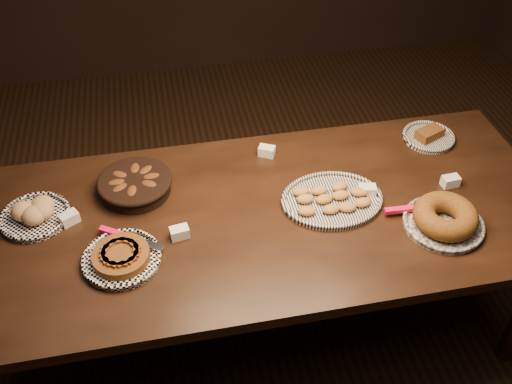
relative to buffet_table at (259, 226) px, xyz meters
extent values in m
plane|color=black|center=(0.00, 0.00, -0.68)|extent=(5.00, 5.00, 0.00)
cube|color=black|center=(0.00, 0.00, 0.05)|extent=(2.40, 1.00, 0.05)
cylinder|color=black|center=(-1.08, 0.38, -0.33)|extent=(0.08, 0.08, 0.70)
cylinder|color=black|center=(1.08, 0.38, -0.33)|extent=(0.08, 0.08, 0.70)
torus|color=white|center=(-0.54, -0.15, 0.09)|extent=(0.29, 0.29, 0.02)
cylinder|color=#4C2B0F|center=(-0.54, -0.15, 0.10)|extent=(0.21, 0.21, 0.03)
cube|color=#52250E|center=(-0.48, -0.15, 0.12)|extent=(0.02, 0.07, 0.01)
cube|color=#52250E|center=(-0.49, -0.12, 0.12)|extent=(0.05, 0.07, 0.01)
cube|color=#52250E|center=(-0.51, -0.10, 0.12)|extent=(0.07, 0.05, 0.01)
cube|color=#52250E|center=(-0.54, -0.09, 0.12)|extent=(0.07, 0.03, 0.01)
cube|color=#52250E|center=(-0.57, -0.10, 0.12)|extent=(0.07, 0.06, 0.01)
cube|color=#52250E|center=(-0.59, -0.13, 0.12)|extent=(0.04, 0.07, 0.01)
cube|color=#52250E|center=(-0.59, -0.16, 0.12)|extent=(0.04, 0.07, 0.01)
cube|color=#52250E|center=(-0.57, -0.19, 0.12)|extent=(0.07, 0.06, 0.01)
cube|color=#52250E|center=(-0.55, -0.20, 0.12)|extent=(0.07, 0.03, 0.01)
cube|color=#52250E|center=(-0.51, -0.20, 0.12)|extent=(0.07, 0.05, 0.01)
cube|color=#52250E|center=(-0.49, -0.18, 0.12)|extent=(0.06, 0.07, 0.01)
cube|color=#FD0C4E|center=(-0.56, -0.02, 0.10)|extent=(0.11, 0.09, 0.02)
cube|color=silver|center=(-0.45, -0.10, 0.10)|extent=(0.14, 0.11, 0.00)
torus|color=black|center=(0.30, 0.01, 0.09)|extent=(0.33, 0.33, 0.02)
ellipsoid|color=brown|center=(0.18, -0.05, 0.10)|extent=(0.08, 0.06, 0.03)
ellipsoid|color=brown|center=(0.27, -0.06, 0.10)|extent=(0.07, 0.05, 0.03)
ellipsoid|color=brown|center=(0.34, -0.06, 0.10)|extent=(0.08, 0.05, 0.03)
ellipsoid|color=brown|center=(0.41, -0.05, 0.10)|extent=(0.08, 0.05, 0.03)
ellipsoid|color=brown|center=(0.19, 0.02, 0.10)|extent=(0.07, 0.05, 0.03)
ellipsoid|color=brown|center=(0.26, 0.00, 0.10)|extent=(0.08, 0.06, 0.03)
ellipsoid|color=brown|center=(0.34, 0.01, 0.10)|extent=(0.07, 0.05, 0.03)
ellipsoid|color=brown|center=(0.42, 0.01, 0.10)|extent=(0.08, 0.06, 0.03)
ellipsoid|color=brown|center=(0.18, 0.06, 0.10)|extent=(0.07, 0.05, 0.03)
ellipsoid|color=brown|center=(0.26, 0.05, 0.10)|extent=(0.07, 0.05, 0.03)
ellipsoid|color=brown|center=(0.35, 0.06, 0.10)|extent=(0.08, 0.06, 0.03)
torus|color=black|center=(0.68, -0.21, 0.09)|extent=(0.31, 0.31, 0.02)
torus|color=brown|center=(0.68, -0.21, 0.13)|extent=(0.28, 0.28, 0.09)
cube|color=#FD0C4E|center=(0.54, -0.12, 0.10)|extent=(0.12, 0.03, 0.02)
cube|color=silver|center=(0.67, -0.12, 0.10)|extent=(0.15, 0.04, 0.00)
cylinder|color=black|center=(-0.47, 0.22, 0.11)|extent=(0.37, 0.37, 0.07)
torus|color=black|center=(-0.47, 0.22, 0.13)|extent=(0.30, 0.30, 0.02)
ellipsoid|color=#34160A|center=(-0.40, 0.23, 0.13)|extent=(0.09, 0.06, 0.04)
ellipsoid|color=#34160A|center=(-0.42, 0.27, 0.13)|extent=(0.10, 0.10, 0.04)
ellipsoid|color=#34160A|center=(-0.46, 0.29, 0.13)|extent=(0.06, 0.09, 0.04)
ellipsoid|color=#34160A|center=(-0.53, 0.26, 0.13)|extent=(0.10, 0.09, 0.04)
ellipsoid|color=#34160A|center=(-0.54, 0.22, 0.13)|extent=(0.09, 0.06, 0.04)
ellipsoid|color=#34160A|center=(-0.53, 0.18, 0.13)|extent=(0.10, 0.09, 0.04)
ellipsoid|color=#34160A|center=(-0.48, 0.15, 0.13)|extent=(0.06, 0.10, 0.04)
ellipsoid|color=#34160A|center=(-0.41, 0.18, 0.13)|extent=(0.10, 0.09, 0.04)
torus|color=white|center=(-0.86, 0.14, 0.09)|extent=(0.27, 0.27, 0.02)
ellipsoid|color=tan|center=(-0.90, 0.14, 0.12)|extent=(0.09, 0.09, 0.07)
ellipsoid|color=tan|center=(-0.83, 0.16, 0.12)|extent=(0.09, 0.09, 0.07)
ellipsoid|color=tan|center=(-0.86, 0.11, 0.12)|extent=(0.09, 0.09, 0.07)
ellipsoid|color=tan|center=(-0.83, 0.13, 0.12)|extent=(0.09, 0.09, 0.07)
torus|color=black|center=(0.85, 0.32, 0.09)|extent=(0.24, 0.24, 0.02)
cube|color=#4C2B0F|center=(0.85, 0.32, 0.11)|extent=(0.14, 0.11, 0.04)
cube|color=white|center=(-0.32, -0.06, 0.10)|extent=(0.08, 0.06, 0.04)
cube|color=white|center=(0.11, 0.35, 0.10)|extent=(0.08, 0.07, 0.04)
cube|color=white|center=(0.45, 0.02, 0.10)|extent=(0.08, 0.06, 0.04)
cube|color=white|center=(-0.73, 0.09, 0.10)|extent=(0.08, 0.07, 0.04)
cube|color=white|center=(0.81, 0.01, 0.10)|extent=(0.07, 0.05, 0.04)
camera|label=1|loc=(-0.33, -1.57, 1.65)|focal=40.00mm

